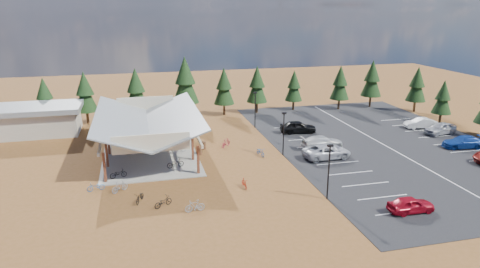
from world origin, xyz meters
TOP-DOWN VIEW (x-y plane):
  - ground at (0.00, 0.00)m, footprint 140.00×140.00m
  - asphalt_lot at (18.50, 3.00)m, footprint 27.00×44.00m
  - concrete_pad at (-10.00, 7.00)m, footprint 10.60×18.60m
  - bike_pavilion at (-10.00, 7.00)m, footprint 11.65×19.40m
  - outbuilding at (-24.00, 18.00)m, footprint 11.00×7.00m
  - lamp_post_0 at (5.00, -10.00)m, footprint 0.50×0.25m
  - lamp_post_1 at (5.00, 2.00)m, footprint 0.50×0.25m
  - lamp_post_2 at (5.00, 14.00)m, footprint 0.50×0.25m
  - trash_bin_0 at (-4.39, 4.55)m, footprint 0.60×0.60m
  - trash_bin_1 at (-3.62, 6.43)m, footprint 0.60×0.60m
  - pine_0 at (-23.92, 22.72)m, footprint 2.97×2.97m
  - pine_1 at (-18.31, 22.08)m, footprint 3.29×3.29m
  - pine_2 at (-11.12, 21.47)m, footprint 3.45×3.45m
  - pine_3 at (-3.75, 22.41)m, footprint 4.03×4.03m
  - pine_4 at (2.26, 22.25)m, footprint 3.22×3.22m
  - pine_5 at (7.62, 22.26)m, footprint 3.26×3.26m
  - pine_6 at (14.09, 22.84)m, footprint 2.84×2.84m
  - pine_7 at (21.63, 21.46)m, footprint 3.14×3.14m
  - pine_8 at (27.63, 21.81)m, footprint 3.42×3.42m
  - pine_12 at (32.03, 9.63)m, footprint 2.77×2.77m
  - pine_13 at (32.95, 17.05)m, footprint 3.16×3.16m
  - bike_0 at (-13.40, -0.69)m, footprint 1.78×0.95m
  - bike_1 at (-12.43, 5.99)m, footprint 1.79×0.60m
  - bike_2 at (-13.09, 10.13)m, footprint 1.68×0.94m
  - bike_3 at (-13.39, 13.36)m, footprint 1.56×0.48m
  - bike_4 at (-7.56, 0.79)m, footprint 1.96×1.07m
  - bike_5 at (-6.63, 5.53)m, footprint 1.87×1.00m
  - bike_6 at (-7.78, 9.55)m, footprint 1.60×0.77m
  - bike_7 at (-7.74, 11.47)m, footprint 1.72×0.51m
  - bike_8 at (-11.40, -6.69)m, footprint 1.18×1.87m
  - bike_9 at (-13.19, -4.02)m, footprint 1.70×1.47m
  - bike_10 at (-15.38, -3.25)m, footprint 1.72×0.89m
  - bike_11 at (-1.66, -5.85)m, footprint 0.52×1.56m
  - bike_12 at (-9.48, -8.10)m, footprint 1.84×1.49m
  - bike_13 at (-6.93, -9.66)m, footprint 1.79×0.69m
  - bike_14 at (2.43, 2.46)m, footprint 0.95×1.91m
  - bike_15 at (-0.81, 6.53)m, footprint 1.61×1.58m
  - car_0 at (10.68, -14.11)m, footprint 3.97×1.62m
  - car_2 at (9.48, -0.20)m, footprint 5.73×2.92m
  - car_3 at (10.44, 3.19)m, footprint 5.33×2.37m
  - car_4 at (9.94, 10.02)m, footprint 5.11×2.67m
  - car_7 at (27.18, -0.78)m, footprint 5.27×2.85m
  - car_8 at (28.33, 4.86)m, footprint 4.93×2.69m
  - car_9 at (27.57, 8.06)m, footprint 4.55×2.13m

SIDE VIEW (x-z plane):
  - ground at x=0.00m, z-range 0.00..0.00m
  - asphalt_lot at x=18.50m, z-range 0.00..0.04m
  - concrete_pad at x=-10.00m, z-range 0.00..0.10m
  - bike_10 at x=-15.38m, z-range 0.00..0.86m
  - trash_bin_0 at x=-4.39m, z-range 0.00..0.90m
  - trash_bin_1 at x=-3.62m, z-range 0.00..0.90m
  - bike_11 at x=-1.66m, z-range 0.00..0.93m
  - bike_8 at x=-11.40m, z-range 0.00..0.93m
  - bike_12 at x=-9.48m, z-range 0.00..0.94m
  - bike_14 at x=2.43m, z-range 0.00..0.96m
  - bike_6 at x=-7.78m, z-range 0.10..0.91m
  - bike_2 at x=-13.09m, z-range 0.10..0.93m
  - bike_13 at x=-6.93m, z-range 0.00..1.05m
  - bike_15 at x=-0.81m, z-range 0.00..1.06m
  - bike_9 at x=-13.19m, z-range 0.00..1.06m
  - bike_0 at x=-13.40m, z-range 0.10..0.99m
  - bike_3 at x=-13.39m, z-range 0.10..1.03m
  - bike_4 at x=-7.56m, z-range 0.10..1.07m
  - bike_7 at x=-7.74m, z-range 0.10..1.13m
  - bike_1 at x=-12.43m, z-range 0.10..1.16m
  - bike_5 at x=-6.63m, z-range 0.10..1.18m
  - car_0 at x=10.68m, z-range 0.04..1.39m
  - car_9 at x=27.57m, z-range 0.04..1.48m
  - car_7 at x=27.18m, z-range 0.04..1.49m
  - car_3 at x=10.44m, z-range 0.04..1.56m
  - car_2 at x=9.48m, z-range 0.04..1.59m
  - car_8 at x=28.33m, z-range 0.04..1.63m
  - car_4 at x=9.94m, z-range 0.04..1.70m
  - outbuilding at x=-24.00m, z-range 0.08..3.98m
  - lamp_post_0 at x=5.00m, z-range 0.41..5.55m
  - lamp_post_1 at x=5.00m, z-range 0.41..5.55m
  - lamp_post_2 at x=5.00m, z-range 0.41..5.55m
  - bike_pavilion at x=-10.00m, z-range 1.34..6.31m
  - pine_12 at x=32.03m, z-range 0.71..7.16m
  - pine_6 at x=14.09m, z-range 0.73..7.33m
  - pine_0 at x=-23.92m, z-range 0.76..7.68m
  - pine_7 at x=21.63m, z-range 0.80..8.11m
  - pine_13 at x=32.95m, z-range 0.81..8.16m
  - pine_4 at x=2.26m, z-range 0.83..8.32m
  - pine_5 at x=7.62m, z-range 0.84..8.44m
  - pine_1 at x=-18.31m, z-range 0.85..8.51m
  - pine_8 at x=27.63m, z-range 0.88..8.85m
  - pine_2 at x=-11.12m, z-range 0.89..8.91m
  - pine_3 at x=-3.75m, z-range 1.04..10.43m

